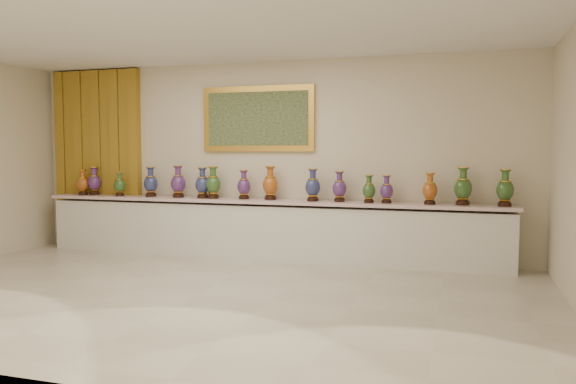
% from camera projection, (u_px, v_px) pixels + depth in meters
% --- Properties ---
extents(ground, '(8.00, 8.00, 0.00)m').
position_uv_depth(ground, '(196.00, 295.00, 6.40)').
color(ground, beige).
rests_on(ground, ground).
extents(room, '(8.00, 8.00, 8.00)m').
position_uv_depth(room, '(122.00, 153.00, 9.36)').
color(room, beige).
rests_on(room, ground).
extents(counter, '(7.28, 0.48, 0.90)m').
position_uv_depth(counter, '(263.00, 230.00, 8.53)').
color(counter, white).
rests_on(counter, ground).
extents(vase_0, '(0.22, 0.22, 0.42)m').
position_uv_depth(vase_0, '(83.00, 184.00, 9.36)').
color(vase_0, black).
rests_on(vase_0, counter).
extents(vase_1, '(0.22, 0.22, 0.47)m').
position_uv_depth(vase_1, '(94.00, 182.00, 9.38)').
color(vase_1, black).
rests_on(vase_1, counter).
extents(vase_2, '(0.20, 0.20, 0.40)m').
position_uv_depth(vase_2, '(120.00, 185.00, 9.15)').
color(vase_2, black).
rests_on(vase_2, counter).
extents(vase_3, '(0.29, 0.29, 0.48)m').
position_uv_depth(vase_3, '(151.00, 183.00, 9.01)').
color(vase_3, black).
rests_on(vase_3, counter).
extents(vase_4, '(0.28, 0.28, 0.51)m').
position_uv_depth(vase_4, '(178.00, 183.00, 8.87)').
color(vase_4, black).
rests_on(vase_4, counter).
extents(vase_5, '(0.30, 0.30, 0.48)m').
position_uv_depth(vase_5, '(203.00, 184.00, 8.72)').
color(vase_5, black).
rests_on(vase_5, counter).
extents(vase_6, '(0.26, 0.26, 0.50)m').
position_uv_depth(vase_6, '(213.00, 184.00, 8.67)').
color(vase_6, black).
rests_on(vase_6, counter).
extents(vase_7, '(0.25, 0.25, 0.44)m').
position_uv_depth(vase_7, '(244.00, 186.00, 8.58)').
color(vase_7, black).
rests_on(vase_7, counter).
extents(vase_8, '(0.28, 0.28, 0.51)m').
position_uv_depth(vase_8, '(270.00, 185.00, 8.46)').
color(vase_8, black).
rests_on(vase_8, counter).
extents(vase_9, '(0.29, 0.29, 0.48)m').
position_uv_depth(vase_9, '(313.00, 187.00, 8.21)').
color(vase_9, black).
rests_on(vase_9, counter).
extents(vase_10, '(0.24, 0.24, 0.44)m').
position_uv_depth(vase_10, '(339.00, 188.00, 8.13)').
color(vase_10, black).
rests_on(vase_10, counter).
extents(vase_11, '(0.19, 0.19, 0.40)m').
position_uv_depth(vase_11, '(369.00, 190.00, 7.96)').
color(vase_11, black).
rests_on(vase_11, counter).
extents(vase_12, '(0.19, 0.19, 0.40)m').
position_uv_depth(vase_12, '(387.00, 191.00, 7.90)').
color(vase_12, black).
rests_on(vase_12, counter).
extents(vase_13, '(0.27, 0.27, 0.44)m').
position_uv_depth(vase_13, '(430.00, 190.00, 7.73)').
color(vase_13, black).
rests_on(vase_13, counter).
extents(vase_14, '(0.31, 0.31, 0.52)m').
position_uv_depth(vase_14, '(463.00, 188.00, 7.64)').
color(vase_14, black).
rests_on(vase_14, counter).
extents(vase_15, '(0.26, 0.26, 0.50)m').
position_uv_depth(vase_15, '(505.00, 190.00, 7.46)').
color(vase_15, black).
rests_on(vase_15, counter).
extents(label_card, '(0.10, 0.06, 0.00)m').
position_uv_depth(label_card, '(187.00, 198.00, 8.72)').
color(label_card, white).
rests_on(label_card, counter).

